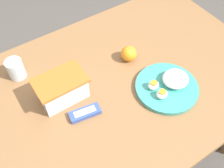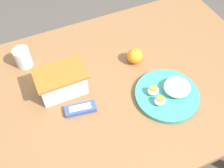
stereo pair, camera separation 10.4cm
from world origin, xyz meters
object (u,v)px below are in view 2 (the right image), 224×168
(drinking_glass, at_px, (23,58))
(orange_fruit, at_px, (135,56))
(rice_plate, at_px, (169,93))
(food_container, at_px, (62,83))
(candy_bar, at_px, (80,109))

(drinking_glass, bearing_deg, orange_fruit, -21.92)
(orange_fruit, xyz_separation_m, drinking_glass, (-0.44, 0.18, 0.01))
(orange_fruit, height_order, rice_plate, orange_fruit)
(rice_plate, bearing_deg, food_container, 152.27)
(food_container, distance_m, candy_bar, 0.13)
(food_container, xyz_separation_m, candy_bar, (0.03, -0.12, -0.04))
(candy_bar, height_order, drinking_glass, drinking_glass)
(rice_plate, bearing_deg, drinking_glass, 140.41)
(orange_fruit, xyz_separation_m, rice_plate, (0.04, -0.22, -0.02))
(drinking_glass, bearing_deg, food_container, -61.64)
(food_container, bearing_deg, candy_bar, -75.29)
(food_container, distance_m, drinking_glass, 0.23)
(food_container, bearing_deg, orange_fruit, 4.15)
(food_container, relative_size, drinking_glass, 2.22)
(orange_fruit, relative_size, candy_bar, 0.55)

